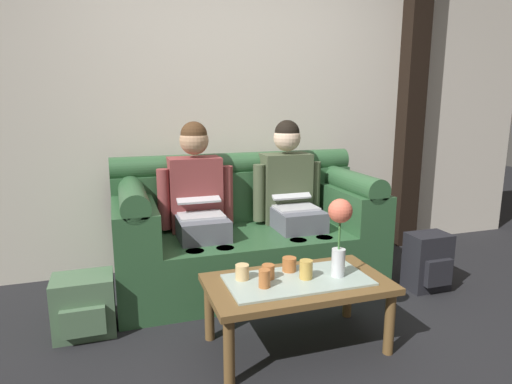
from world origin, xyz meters
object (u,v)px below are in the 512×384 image
Objects in this scene: person_right at (291,194)px; cup_far_left at (242,272)px; backpack_left at (84,306)px; coffee_table at (297,289)px; cup_far_center at (306,269)px; couch at (246,234)px; person_left at (198,201)px; cup_near_right at (264,278)px; cup_near_left at (268,272)px; backpack_right at (428,262)px; flower_vase at (340,226)px; cup_far_right at (289,264)px.

person_right is 14.75× the size of cup_far_left.
cup_far_left is 0.23× the size of backpack_left.
cup_far_center is (0.05, -0.01, 0.11)m from coffee_table.
person_right reaches higher than backpack_left.
couch is 1.91× the size of coffee_table.
person_left reaches higher than couch.
cup_near_right is (-0.57, -1.02, -0.20)m from person_right.
cup_near_left is 1.44m from backpack_right.
couch reaches higher than coffee_table.
flower_vase is 1.57m from backpack_left.
backpack_right reaches higher than coffee_table.
flower_vase reaches higher than cup_far_center.
couch is 1.57× the size of person_left.
cup_near_right is (-0.21, -1.02, 0.08)m from couch.
cup_far_left is 0.20× the size of backpack_right.
backpack_left is at bearing -158.26° from couch.
person_left is 1.09m from coffee_table.
person_right is at bearing 82.61° from flower_vase.
cup_near_right is at bearing -59.25° from cup_far_left.
couch is 0.99m from cup_far_center.
backpack_left is at bearing 154.82° from cup_near_left.
backpack_right is at bearing -24.71° from couch.
backpack_right is at bearing -2.58° from backpack_left.
couch is at bearing 179.72° from person_right.
person_left is at bearing -179.68° from couch.
cup_near_right is at bearing -119.41° from cup_near_left.
cup_far_left is at bearing 166.10° from cup_near_left.
person_right is 2.91× the size of backpack_right.
backpack_left is (-1.50, -0.45, -0.48)m from person_right.
couch reaches higher than flower_vase.
cup_near_right is at bearing -31.32° from backpack_left.
cup_far_center is 1.27m from backpack_right.
cup_near_right is 0.27m from cup_far_right.
cup_far_left is (-0.08, 0.14, -0.01)m from cup_near_right.
cup_near_left is at bearing -119.16° from person_right.
backpack_left is 0.85× the size of backpack_right.
flower_vase is 0.30m from cup_far_center.
cup_far_center is 1.25× the size of cup_far_left.
cup_near_right is (0.15, -1.02, -0.20)m from person_left.
cup_near_right is 0.94× the size of cup_far_center.
person_right reaches higher than cup_near_left.
person_left reaches higher than cup_far_right.
couch is 1.08m from flower_vase.
backpack_left is (-1.19, 0.53, -0.28)m from cup_far_center.
couch is at bearing 0.32° from person_left.
cup_near_left is (-0.15, 0.06, 0.10)m from coffee_table.
cup_near_left is 0.14m from cup_far_left.
backpack_left is at bearing -149.87° from person_left.
cup_far_center is 0.35m from cup_far_left.
cup_far_left reaches higher than coffee_table.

